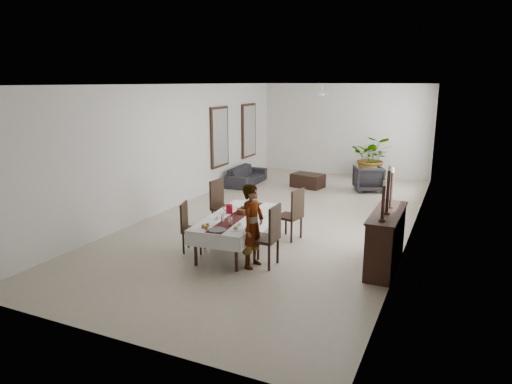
% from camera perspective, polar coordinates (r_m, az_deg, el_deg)
% --- Properties ---
extents(floor, '(6.00, 12.00, 0.00)m').
position_cam_1_polar(floor, '(11.27, 3.38, -3.20)').
color(floor, '#B2A58E').
rests_on(floor, ground).
extents(ceiling, '(6.00, 12.00, 0.02)m').
position_cam_1_polar(ceiling, '(10.79, 3.62, 13.29)').
color(ceiling, white).
rests_on(ceiling, wall_back).
extents(wall_back, '(6.00, 0.02, 3.20)m').
position_cam_1_polar(wall_back, '(16.62, 11.01, 7.65)').
color(wall_back, silver).
rests_on(wall_back, floor).
extents(wall_front, '(6.00, 0.02, 3.20)m').
position_cam_1_polar(wall_front, '(5.85, -18.15, -3.54)').
color(wall_front, silver).
rests_on(wall_front, floor).
extents(wall_left, '(0.02, 12.00, 3.20)m').
position_cam_1_polar(wall_left, '(12.30, -9.73, 5.69)').
color(wall_left, silver).
rests_on(wall_left, floor).
extents(wall_right, '(0.02, 12.00, 3.20)m').
position_cam_1_polar(wall_right, '(10.25, 19.37, 3.55)').
color(wall_right, silver).
rests_on(wall_right, floor).
extents(dining_table_top, '(1.08, 2.24, 0.05)m').
position_cam_1_polar(dining_table_top, '(8.98, -2.37, -3.22)').
color(dining_table_top, black).
rests_on(dining_table_top, table_leg_fl).
extents(table_leg_fl, '(0.07, 0.07, 0.63)m').
position_cam_1_polar(table_leg_fl, '(8.37, -7.57, -7.08)').
color(table_leg_fl, black).
rests_on(table_leg_fl, floor).
extents(table_leg_fr, '(0.07, 0.07, 0.63)m').
position_cam_1_polar(table_leg_fr, '(8.05, -2.48, -7.82)').
color(table_leg_fr, black).
rests_on(table_leg_fr, floor).
extents(table_leg_bl, '(0.07, 0.07, 0.63)m').
position_cam_1_polar(table_leg_bl, '(10.14, -2.24, -3.24)').
color(table_leg_bl, black).
rests_on(table_leg_bl, floor).
extents(table_leg_br, '(0.07, 0.07, 0.63)m').
position_cam_1_polar(table_leg_br, '(9.88, 2.05, -3.70)').
color(table_leg_br, black).
rests_on(table_leg_br, floor).
extents(tablecloth_top, '(1.25, 2.41, 0.01)m').
position_cam_1_polar(tablecloth_top, '(8.98, -2.37, -3.05)').
color(tablecloth_top, white).
rests_on(tablecloth_top, dining_table_top).
extents(tablecloth_drape_left, '(0.20, 2.33, 0.27)m').
position_cam_1_polar(tablecloth_drape_left, '(9.22, -5.42, -3.50)').
color(tablecloth_drape_left, silver).
rests_on(tablecloth_drape_left, dining_table_top).
extents(tablecloth_drape_right, '(0.20, 2.33, 0.27)m').
position_cam_1_polar(tablecloth_drape_right, '(8.84, 0.83, -4.20)').
color(tablecloth_drape_right, white).
rests_on(tablecloth_drape_right, dining_table_top).
extents(tablecloth_drape_near, '(1.07, 0.10, 0.27)m').
position_cam_1_polar(tablecloth_drape_near, '(8.01, -5.51, -6.19)').
color(tablecloth_drape_near, silver).
rests_on(tablecloth_drape_near, dining_table_top).
extents(tablecloth_drape_far, '(1.07, 0.10, 0.27)m').
position_cam_1_polar(tablecloth_drape_far, '(10.06, 0.13, -1.98)').
color(tablecloth_drape_far, silver).
rests_on(tablecloth_drape_far, dining_table_top).
extents(table_runner, '(0.50, 2.28, 0.00)m').
position_cam_1_polar(table_runner, '(8.97, -2.37, -3.01)').
color(table_runner, '#4F1816').
rests_on(table_runner, tablecloth_top).
extents(red_pitcher, '(0.15, 0.15, 0.18)m').
position_cam_1_polar(red_pitcher, '(9.15, -3.37, -2.11)').
color(red_pitcher, maroon).
rests_on(red_pitcher, tablecloth_top).
extents(pitcher_handle, '(0.11, 0.03, 0.11)m').
position_cam_1_polar(pitcher_handle, '(9.18, -3.81, -2.06)').
color(pitcher_handle, maroon).
rests_on(pitcher_handle, red_pitcher).
extents(wine_glass_near, '(0.06, 0.06, 0.15)m').
position_cam_1_polar(wine_glass_near, '(8.39, -3.20, -3.67)').
color(wine_glass_near, white).
rests_on(wine_glass_near, tablecloth_top).
extents(wine_glass_mid, '(0.06, 0.06, 0.15)m').
position_cam_1_polar(wine_glass_mid, '(8.55, -4.19, -3.36)').
color(wine_glass_mid, silver).
rests_on(wine_glass_mid, tablecloth_top).
extents(teacup_right, '(0.08, 0.08, 0.05)m').
position_cam_1_polar(teacup_right, '(8.39, -2.05, -4.02)').
color(teacup_right, silver).
rests_on(teacup_right, saucer_right).
extents(saucer_right, '(0.14, 0.14, 0.01)m').
position_cam_1_polar(saucer_right, '(8.40, -2.04, -4.16)').
color(saucer_right, white).
rests_on(saucer_right, tablecloth_top).
extents(teacup_left, '(0.08, 0.08, 0.05)m').
position_cam_1_polar(teacup_left, '(8.79, -4.79, -3.23)').
color(teacup_left, white).
rests_on(teacup_left, saucer_left).
extents(saucer_left, '(0.14, 0.14, 0.01)m').
position_cam_1_polar(saucer_left, '(8.80, -4.79, -3.36)').
color(saucer_left, white).
rests_on(saucer_left, tablecloth_top).
extents(plate_near_right, '(0.22, 0.22, 0.01)m').
position_cam_1_polar(plate_near_right, '(8.15, -2.58, -4.72)').
color(plate_near_right, white).
rests_on(plate_near_right, tablecloth_top).
extents(bread_near_right, '(0.08, 0.08, 0.08)m').
position_cam_1_polar(bread_near_right, '(8.14, -2.58, -4.56)').
color(bread_near_right, tan).
rests_on(bread_near_right, plate_near_right).
extents(plate_near_left, '(0.22, 0.22, 0.01)m').
position_cam_1_polar(plate_near_left, '(8.49, -5.80, -4.02)').
color(plate_near_left, white).
rests_on(plate_near_left, tablecloth_top).
extents(plate_far_left, '(0.22, 0.22, 0.01)m').
position_cam_1_polar(plate_far_left, '(9.52, -2.86, -2.00)').
color(plate_far_left, silver).
rests_on(plate_far_left, tablecloth_top).
extents(serving_tray, '(0.33, 0.33, 0.02)m').
position_cam_1_polar(serving_tray, '(8.14, -4.89, -4.75)').
color(serving_tray, '#3E3E43').
rests_on(serving_tray, tablecloth_top).
extents(jam_jar_a, '(0.06, 0.06, 0.07)m').
position_cam_1_polar(jam_jar_a, '(8.19, -6.25, -4.49)').
color(jam_jar_a, '#885C13').
rests_on(jam_jar_a, tablecloth_top).
extents(jam_jar_b, '(0.06, 0.06, 0.07)m').
position_cam_1_polar(jam_jar_b, '(8.28, -6.65, -4.31)').
color(jam_jar_b, brown).
rests_on(jam_jar_b, tablecloth_top).
extents(jam_jar_c, '(0.06, 0.06, 0.07)m').
position_cam_1_polar(jam_jar_c, '(8.33, -6.09, -4.16)').
color(jam_jar_c, brown).
rests_on(jam_jar_c, tablecloth_top).
extents(fruit_basket, '(0.27, 0.27, 0.09)m').
position_cam_1_polar(fruit_basket, '(9.15, -1.58, -2.40)').
color(fruit_basket, brown).
rests_on(fruit_basket, tablecloth_top).
extents(fruit_red, '(0.08, 0.08, 0.08)m').
position_cam_1_polar(fruit_red, '(9.14, -1.38, -1.97)').
color(fruit_red, maroon).
rests_on(fruit_red, fruit_basket).
extents(fruit_green, '(0.07, 0.07, 0.07)m').
position_cam_1_polar(fruit_green, '(9.17, -1.73, -1.92)').
color(fruit_green, '#457723').
rests_on(fruit_green, fruit_basket).
extents(chair_right_near_seat, '(0.49, 0.49, 0.05)m').
position_cam_1_polar(chair_right_near_seat, '(8.25, 0.94, -5.86)').
color(chair_right_near_seat, black).
rests_on(chair_right_near_seat, chair_right_near_leg_fl).
extents(chair_right_near_leg_fl, '(0.05, 0.05, 0.48)m').
position_cam_1_polar(chair_right_near_leg_fl, '(8.10, 1.64, -8.26)').
color(chair_right_near_leg_fl, black).
rests_on(chair_right_near_leg_fl, floor).
extents(chair_right_near_leg_fr, '(0.05, 0.05, 0.48)m').
position_cam_1_polar(chair_right_near_leg_fr, '(8.44, 2.72, -7.35)').
color(chair_right_near_leg_fr, black).
rests_on(chair_right_near_leg_fr, floor).
extents(chair_right_near_leg_bl, '(0.05, 0.05, 0.48)m').
position_cam_1_polar(chair_right_near_leg_bl, '(8.26, -0.90, -7.83)').
color(chair_right_near_leg_bl, black).
rests_on(chair_right_near_leg_bl, floor).
extents(chair_right_near_leg_br, '(0.05, 0.05, 0.48)m').
position_cam_1_polar(chair_right_near_leg_br, '(8.59, 0.27, -6.96)').
color(chair_right_near_leg_br, black).
rests_on(chair_right_near_leg_br, floor).
extents(chair_right_near_back, '(0.05, 0.48, 0.62)m').
position_cam_1_polar(chair_right_near_back, '(8.06, 2.38, -3.87)').
color(chair_right_near_back, black).
rests_on(chair_right_near_back, chair_right_near_seat).
extents(chair_right_far_seat, '(0.55, 0.55, 0.05)m').
position_cam_1_polar(chair_right_far_seat, '(9.66, 4.13, -3.08)').
color(chair_right_far_seat, black).
rests_on(chair_right_far_seat, chair_right_far_leg_fl).
extents(chair_right_far_leg_fl, '(0.06, 0.06, 0.46)m').
position_cam_1_polar(chair_right_far_leg_fl, '(9.49, 4.45, -5.03)').
color(chair_right_far_leg_fl, black).
rests_on(chair_right_far_leg_fl, floor).
extents(chair_right_far_leg_fr, '(0.06, 0.06, 0.46)m').
position_cam_1_polar(chair_right_far_leg_fr, '(9.80, 5.64, -4.45)').
color(chair_right_far_leg_fr, black).
rests_on(chair_right_far_leg_fr, floor).
extents(chair_right_far_leg_bl, '(0.06, 0.06, 0.46)m').
position_cam_1_polar(chair_right_far_leg_bl, '(9.68, 2.54, -4.61)').
color(chair_right_far_leg_bl, black).
rests_on(chair_right_far_leg_bl, floor).
extents(chair_right_far_leg_br, '(0.06, 0.06, 0.46)m').
position_cam_1_polar(chair_right_far_leg_br, '(9.99, 3.77, -4.05)').
color(chair_right_far_leg_br, black).
rests_on(chair_right_far_leg_br, floor).
extents(chair_right_far_back, '(0.14, 0.46, 0.59)m').
position_cam_1_polar(chair_right_far_back, '(9.47, 5.24, -1.45)').
color(chair_right_far_back, black).
rests_on(chair_right_far_back, chair_right_far_seat).
extents(chair_left_near_seat, '(0.52, 0.52, 0.05)m').
position_cam_1_polar(chair_left_near_seat, '(9.03, -7.77, -4.73)').
color(chair_left_near_seat, black).
rests_on(chair_left_near_seat, chair_left_near_leg_fl).
extents(chair_left_near_leg_fl, '(0.05, 0.05, 0.41)m').
position_cam_1_polar(chair_left_near_leg_fl, '(9.30, -8.46, -5.69)').
color(chair_left_near_leg_fl, black).
rests_on(chair_left_near_leg_fl, floor).
extents(chair_left_near_leg_fr, '(0.05, 0.05, 0.41)m').
position_cam_1_polar(chair_left_near_leg_fr, '(8.99, -9.06, -6.39)').
color(chair_left_near_leg_fr, black).
rests_on(chair_left_near_leg_fr, floor).
extents(chair_left_near_leg_bl, '(0.05, 0.05, 0.41)m').
position_cam_1_polar(chair_left_near_leg_bl, '(9.22, -6.42, -5.81)').
color(chair_left_near_leg_bl, black).
rests_on(chair_left_near_leg_bl, floor).
extents(chair_left_near_leg_br, '(0.05, 0.05, 0.41)m').
position_cam_1_polar(chair_left_near_leg_br, '(8.91, -6.95, -6.53)').
color(chair_left_near_leg_br, black).
rests_on(chair_left_near_leg_br, floor).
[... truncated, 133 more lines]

